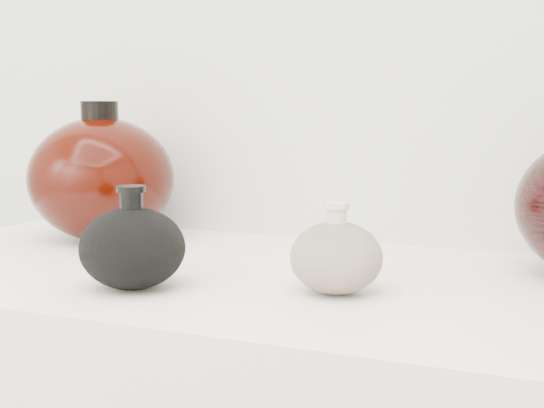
% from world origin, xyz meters
% --- Properties ---
extents(black_gourd_vase, '(0.13, 0.13, 0.12)m').
position_xyz_m(black_gourd_vase, '(-0.16, 0.82, 0.95)').
color(black_gourd_vase, black).
rests_on(black_gourd_vase, display_counter).
extents(cream_gourd_vase, '(0.11, 0.11, 0.10)m').
position_xyz_m(cream_gourd_vase, '(0.06, 0.89, 0.94)').
color(cream_gourd_vase, beige).
rests_on(cream_gourd_vase, display_counter).
extents(left_round_pot, '(0.26, 0.26, 0.21)m').
position_xyz_m(left_round_pot, '(-0.38, 1.07, 0.99)').
color(left_round_pot, black).
rests_on(left_round_pot, display_counter).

